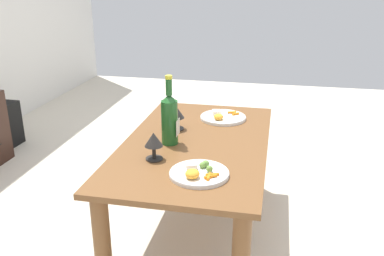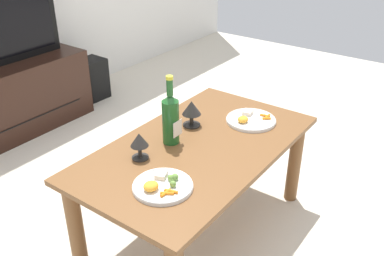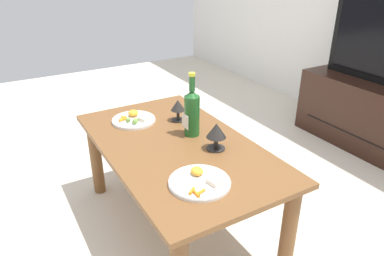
{
  "view_description": "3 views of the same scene",
  "coord_description": "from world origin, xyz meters",
  "px_view_note": "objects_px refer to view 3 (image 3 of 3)",
  "views": [
    {
      "loc": [
        -1.81,
        -0.36,
        1.26
      ],
      "look_at": [
        -0.02,
        0.02,
        0.58
      ],
      "focal_mm": 38.86,
      "sensor_mm": 36.0,
      "label": 1
    },
    {
      "loc": [
        -1.39,
        -0.98,
        1.51
      ],
      "look_at": [
        0.03,
        0.06,
        0.56
      ],
      "focal_mm": 40.04,
      "sensor_mm": 36.0,
      "label": 2
    },
    {
      "loc": [
        1.38,
        -0.71,
        1.33
      ],
      "look_at": [
        0.03,
        0.07,
        0.59
      ],
      "focal_mm": 33.54,
      "sensor_mm": 36.0,
      "label": 3
    }
  ],
  "objects_px": {
    "dinner_plate_left": "(134,119)",
    "dinner_plate_right": "(200,181)",
    "dining_table": "(177,160)",
    "goblet_right": "(216,132)",
    "wine_bottle": "(192,111)",
    "goblet_left": "(178,107)",
    "tv_stand": "(383,120)"
  },
  "relations": [
    {
      "from": "wine_bottle",
      "to": "goblet_left",
      "type": "relative_size",
      "value": 2.66
    },
    {
      "from": "dining_table",
      "to": "dinner_plate_right",
      "type": "relative_size",
      "value": 4.7
    },
    {
      "from": "wine_bottle",
      "to": "dinner_plate_left",
      "type": "distance_m",
      "value": 0.38
    },
    {
      "from": "goblet_right",
      "to": "dinner_plate_right",
      "type": "relative_size",
      "value": 0.53
    },
    {
      "from": "goblet_right",
      "to": "dinner_plate_left",
      "type": "distance_m",
      "value": 0.55
    },
    {
      "from": "dining_table",
      "to": "goblet_right",
      "type": "bearing_deg",
      "value": 44.49
    },
    {
      "from": "dinner_plate_right",
      "to": "dining_table",
      "type": "bearing_deg",
      "value": 167.12
    },
    {
      "from": "dining_table",
      "to": "dinner_plate_right",
      "type": "xyz_separation_m",
      "value": [
        0.35,
        -0.08,
        0.1
      ]
    },
    {
      "from": "dinner_plate_left",
      "to": "wine_bottle",
      "type": "bearing_deg",
      "value": 33.08
    },
    {
      "from": "wine_bottle",
      "to": "goblet_left",
      "type": "height_order",
      "value": "wine_bottle"
    },
    {
      "from": "tv_stand",
      "to": "goblet_left",
      "type": "height_order",
      "value": "goblet_left"
    },
    {
      "from": "goblet_left",
      "to": "dinner_plate_right",
      "type": "relative_size",
      "value": 0.49
    },
    {
      "from": "dinner_plate_right",
      "to": "goblet_right",
      "type": "bearing_deg",
      "value": 134.07
    },
    {
      "from": "tv_stand",
      "to": "goblet_left",
      "type": "bearing_deg",
      "value": -99.27
    },
    {
      "from": "wine_bottle",
      "to": "dinner_plate_right",
      "type": "bearing_deg",
      "value": -26.15
    },
    {
      "from": "wine_bottle",
      "to": "goblet_right",
      "type": "height_order",
      "value": "wine_bottle"
    },
    {
      "from": "dinner_plate_left",
      "to": "dinner_plate_right",
      "type": "height_order",
      "value": "dinner_plate_left"
    },
    {
      "from": "goblet_left",
      "to": "dinner_plate_right",
      "type": "distance_m",
      "value": 0.63
    },
    {
      "from": "wine_bottle",
      "to": "dinner_plate_left",
      "type": "bearing_deg",
      "value": -146.92
    },
    {
      "from": "goblet_left",
      "to": "dinner_plate_left",
      "type": "relative_size",
      "value": 0.51
    },
    {
      "from": "dining_table",
      "to": "goblet_left",
      "type": "relative_size",
      "value": 9.64
    },
    {
      "from": "goblet_left",
      "to": "goblet_right",
      "type": "distance_m",
      "value": 0.38
    },
    {
      "from": "dining_table",
      "to": "goblet_right",
      "type": "relative_size",
      "value": 8.91
    },
    {
      "from": "dining_table",
      "to": "goblet_left",
      "type": "bearing_deg",
      "value": 150.15
    },
    {
      "from": "wine_bottle",
      "to": "dinner_plate_right",
      "type": "distance_m",
      "value": 0.46
    },
    {
      "from": "tv_stand",
      "to": "dining_table",
      "type": "bearing_deg",
      "value": -90.53
    },
    {
      "from": "dinner_plate_left",
      "to": "dinner_plate_right",
      "type": "relative_size",
      "value": 0.95
    },
    {
      "from": "dining_table",
      "to": "dinner_plate_right",
      "type": "bearing_deg",
      "value": -12.88
    },
    {
      "from": "dining_table",
      "to": "goblet_right",
      "type": "xyz_separation_m",
      "value": [
        0.14,
        0.14,
        0.18
      ]
    },
    {
      "from": "tv_stand",
      "to": "wine_bottle",
      "type": "height_order",
      "value": "wine_bottle"
    },
    {
      "from": "tv_stand",
      "to": "goblet_right",
      "type": "xyz_separation_m",
      "value": [
        0.12,
        -1.57,
        0.34
      ]
    },
    {
      "from": "wine_bottle",
      "to": "dinner_plate_left",
      "type": "relative_size",
      "value": 1.37
    }
  ]
}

